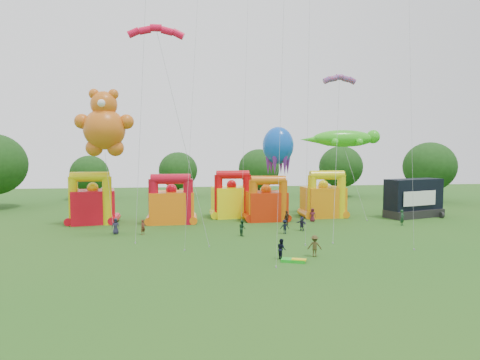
{
  "coord_description": "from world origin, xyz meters",
  "views": [
    {
      "loc": [
        -6.56,
        -29.56,
        9.38
      ],
      "look_at": [
        -0.59,
        18.0,
        6.03
      ],
      "focal_mm": 32.0,
      "sensor_mm": 36.0,
      "label": 1
    }
  ],
  "objects": [
    {
      "name": "tree_ring",
      "position": [
        -1.17,
        0.61,
        6.26
      ],
      "size": [
        122.95,
        125.04,
        12.07
      ],
      "color": "#352314",
      "rests_on": "ground"
    },
    {
      "name": "spectator_7",
      "position": [
        20.12,
        20.3,
        0.98
      ],
      "size": [
        0.85,
        0.83,
        1.96
      ],
      "primitive_type": "imported",
      "rotation": [
        0.0,
        0.0,
        0.74
      ],
      "color": "#173B21",
      "rests_on": "ground"
    },
    {
      "name": "bouncy_castle_3",
      "position": [
        3.99,
        26.11,
        2.31
      ],
      "size": [
        5.32,
        4.37,
        6.07
      ],
      "color": "red",
      "rests_on": "ground"
    },
    {
      "name": "bouncy_castle_4",
      "position": [
        12.53,
        28.11,
        2.5
      ],
      "size": [
        5.75,
        4.8,
        6.59
      ],
      "color": "orange",
      "rests_on": "ground"
    },
    {
      "name": "spectator_6",
      "position": [
        9.82,
        24.39,
        0.89
      ],
      "size": [
        0.92,
        0.65,
        1.77
      ],
      "primitive_type": "imported",
      "rotation": [
        0.0,
        0.0,
        6.18
      ],
      "color": "#531724",
      "rests_on": "ground"
    },
    {
      "name": "bouncy_castle_1",
      "position": [
        -8.53,
        25.75,
        2.43
      ],
      "size": [
        5.76,
        4.7,
        6.42
      ],
      "color": "orange",
      "rests_on": "ground"
    },
    {
      "name": "spectator_2",
      "position": [
        -0.56,
        16.31,
        0.86
      ],
      "size": [
        0.89,
        1.0,
        1.72
      ],
      "primitive_type": "imported",
      "rotation": [
        0.0,
        0.0,
        1.9
      ],
      "color": "#163720",
      "rests_on": "ground"
    },
    {
      "name": "stage_trailer",
      "position": [
        25.08,
        26.56,
        2.61
      ],
      "size": [
        9.07,
        5.59,
        5.4
      ],
      "color": "black",
      "rests_on": "ground"
    },
    {
      "name": "ground",
      "position": [
        0.0,
        0.0,
        0.0
      ],
      "size": [
        160.0,
        160.0,
        0.0
      ],
      "primitive_type": "plane",
      "color": "#225A19",
      "rests_on": "ground"
    },
    {
      "name": "spectator_4",
      "position": [
        5.79,
        22.01,
        0.94
      ],
      "size": [
        1.09,
        1.12,
        1.88
      ],
      "primitive_type": "imported",
      "rotation": [
        0.0,
        0.0,
        3.95
      ],
      "color": "#362515",
      "rests_on": "ground"
    },
    {
      "name": "teddy_bear_kite",
      "position": [
        -16.25,
        23.78,
        11.01
      ],
      "size": [
        7.02,
        5.26,
        16.83
      ],
      "color": "#CC5F16",
      "rests_on": "ground"
    },
    {
      "name": "spectator_5",
      "position": [
        6.73,
        18.47,
        0.83
      ],
      "size": [
        1.21,
        1.58,
        1.66
      ],
      "primitive_type": "imported",
      "rotation": [
        0.0,
        0.0,
        5.24
      ],
      "color": "#26253D",
      "rests_on": "ground"
    },
    {
      "name": "spectator_8",
      "position": [
        1.52,
        6.03,
        0.88
      ],
      "size": [
        0.84,
        0.99,
        1.77
      ],
      "primitive_type": "imported",
      "rotation": [
        0.0,
        0.0,
        1.79
      ],
      "color": "black",
      "rests_on": "ground"
    },
    {
      "name": "octopus_kite",
      "position": [
        5.42,
        27.13,
        7.76
      ],
      "size": [
        4.76,
        4.36,
        12.64
      ],
      "color": "blue",
      "rests_on": "ground"
    },
    {
      "name": "spectator_3",
      "position": [
        4.33,
        16.91,
        0.8
      ],
      "size": [
        1.08,
        0.69,
        1.6
      ],
      "primitive_type": "imported",
      "rotation": [
        0.0,
        0.0,
        3.23
      ],
      "color": "black",
      "rests_on": "ground"
    },
    {
      "name": "bouncy_castle_0",
      "position": [
        -18.52,
        26.6,
        2.54
      ],
      "size": [
        5.96,
        5.14,
        6.7
      ],
      "color": "red",
      "rests_on": "ground"
    },
    {
      "name": "bouncy_castle_2",
      "position": [
        -0.3,
        29.5,
        2.51
      ],
      "size": [
        5.62,
        4.8,
        6.61
      ],
      "color": "#FFFB0D",
      "rests_on": "ground"
    },
    {
      "name": "spectator_0",
      "position": [
        -14.48,
        19.05,
        0.9
      ],
      "size": [
        0.9,
        0.6,
        1.8
      ],
      "primitive_type": "imported",
      "rotation": [
        0.0,
        0.0,
        -0.03
      ],
      "color": "#242239",
      "rests_on": "ground"
    },
    {
      "name": "folded_kite_bundle",
      "position": [
        2.35,
        4.93,
        0.14
      ],
      "size": [
        2.23,
        1.67,
        0.31
      ],
      "color": "green",
      "rests_on": "ground"
    },
    {
      "name": "spectator_9",
      "position": [
        4.58,
        6.44,
        0.95
      ],
      "size": [
        1.36,
        0.97,
        1.91
      ],
      "primitive_type": "imported",
      "rotation": [
        0.0,
        0.0,
        2.91
      ],
      "color": "#433A1B",
      "rests_on": "ground"
    },
    {
      "name": "spectator_1",
      "position": [
        -11.41,
        18.41,
        0.83
      ],
      "size": [
        0.71,
        0.72,
        1.67
      ],
      "primitive_type": "imported",
      "rotation": [
        0.0,
        0.0,
        0.82
      ],
      "color": "#582619",
      "rests_on": "ground"
    },
    {
      "name": "diamond_kites",
      "position": [
        3.08,
        13.91,
        16.96
      ],
      "size": [
        24.04,
        22.17,
        42.63
      ],
      "color": "red",
      "rests_on": "ground"
    },
    {
      "name": "parafoil_kites",
      "position": [
        1.66,
        15.62,
        10.95
      ],
      "size": [
        26.5,
        10.36,
        31.81
      ],
      "color": "#F10B36",
      "rests_on": "ground"
    },
    {
      "name": "gecko_kite",
      "position": [
        16.52,
        29.28,
        8.29
      ],
      "size": [
        12.08,
        8.92,
        12.46
      ],
      "color": "green",
      "rests_on": "ground"
    }
  ]
}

